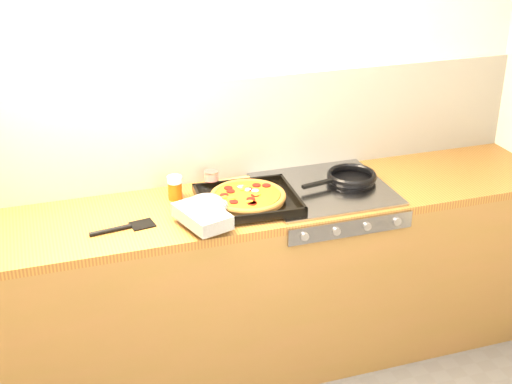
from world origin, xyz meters
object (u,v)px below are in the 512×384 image
object	(u,v)px
pizza_on_tray	(235,202)
juice_glass	(175,188)
frying_pan	(351,178)
tomato_can	(212,180)

from	to	relation	value
pizza_on_tray	juice_glass	world-z (taller)	juice_glass
pizza_on_tray	frying_pan	xyz separation A→B (m)	(0.62, 0.10, -0.01)
pizza_on_tray	frying_pan	bearing A→B (deg)	9.36
frying_pan	pizza_on_tray	bearing A→B (deg)	-170.64
frying_pan	juice_glass	distance (m)	0.85
frying_pan	juice_glass	bearing A→B (deg)	172.97
pizza_on_tray	juice_glass	distance (m)	0.31
tomato_can	frying_pan	bearing A→B (deg)	-13.00
pizza_on_tray	tomato_can	xyz separation A→B (m)	(-0.04, 0.25, 0.00)
juice_glass	tomato_can	bearing A→B (deg)	14.21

